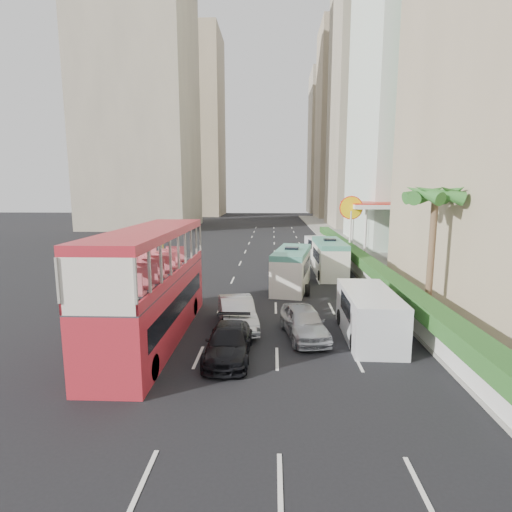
# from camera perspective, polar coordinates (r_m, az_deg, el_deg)

# --- Properties ---
(ground_plane) EXTENTS (200.00, 200.00, 0.00)m
(ground_plane) POSITION_cam_1_polar(r_m,az_deg,el_deg) (18.50, 4.22, -11.93)
(ground_plane) COLOR black
(ground_plane) RESTS_ON ground
(double_decker_bus) EXTENTS (2.50, 11.00, 5.06)m
(double_decker_bus) POSITION_cam_1_polar(r_m,az_deg,el_deg) (18.52, -14.62, -3.98)
(double_decker_bus) COLOR red
(double_decker_bus) RESTS_ON ground
(car_silver_lane_a) EXTENTS (2.48, 4.76, 1.49)m
(car_silver_lane_a) POSITION_cam_1_polar(r_m,az_deg,el_deg) (20.07, -2.73, -10.17)
(car_silver_lane_a) COLOR #AFB1B6
(car_silver_lane_a) RESTS_ON ground
(car_silver_lane_b) EXTENTS (2.41, 4.47, 1.45)m
(car_silver_lane_b) POSITION_cam_1_polar(r_m,az_deg,el_deg) (18.98, 6.85, -11.41)
(car_silver_lane_b) COLOR #AFB1B6
(car_silver_lane_b) RESTS_ON ground
(car_black) EXTENTS (1.80, 4.39, 1.27)m
(car_black) POSITION_cam_1_polar(r_m,az_deg,el_deg) (16.83, -3.85, -14.17)
(car_black) COLOR black
(car_black) RESTS_ON ground
(van_asset) EXTENTS (2.91, 4.96, 1.29)m
(van_asset) POSITION_cam_1_polar(r_m,az_deg,el_deg) (33.46, 4.70, -2.19)
(van_asset) COLOR silver
(van_asset) RESTS_ON ground
(minibus_near) EXTENTS (3.09, 6.39, 2.72)m
(minibus_near) POSITION_cam_1_polar(r_m,az_deg,el_deg) (27.54, 5.12, -1.85)
(minibus_near) COLOR silver
(minibus_near) RESTS_ON ground
(minibus_far) EXTENTS (2.16, 6.27, 2.77)m
(minibus_far) POSITION_cam_1_polar(r_m,az_deg,el_deg) (32.17, 10.41, -0.28)
(minibus_far) COLOR silver
(minibus_far) RESTS_ON ground
(panel_van_near) EXTENTS (2.25, 5.45, 2.17)m
(panel_van_near) POSITION_cam_1_polar(r_m,az_deg,el_deg) (19.17, 15.83, -8.07)
(panel_van_near) COLOR silver
(panel_van_near) RESTS_ON ground
(panel_van_far) EXTENTS (3.09, 5.52, 2.08)m
(panel_van_far) POSITION_cam_1_polar(r_m,az_deg,el_deg) (39.26, 9.42, 0.99)
(panel_van_far) COLOR silver
(panel_van_far) RESTS_ON ground
(sidewalk) EXTENTS (6.00, 120.00, 0.18)m
(sidewalk) POSITION_cam_1_polar(r_m,az_deg,el_deg) (43.80, 15.04, 0.40)
(sidewalk) COLOR #99968C
(sidewalk) RESTS_ON ground
(kerb_wall) EXTENTS (0.30, 44.00, 1.00)m
(kerb_wall) POSITION_cam_1_polar(r_m,az_deg,el_deg) (32.52, 14.45, -1.58)
(kerb_wall) COLOR silver
(kerb_wall) RESTS_ON sidewalk
(hedge) EXTENTS (1.10, 44.00, 0.70)m
(hedge) POSITION_cam_1_polar(r_m,az_deg,el_deg) (32.37, 14.51, -0.10)
(hedge) COLOR #2D6626
(hedge) RESTS_ON kerb_wall
(palm_tree) EXTENTS (0.36, 0.36, 6.40)m
(palm_tree) POSITION_cam_1_polar(r_m,az_deg,el_deg) (23.07, 23.75, 0.28)
(palm_tree) COLOR brown
(palm_tree) RESTS_ON sidewalk
(shell_station) EXTENTS (6.50, 8.00, 5.50)m
(shell_station) POSITION_cam_1_polar(r_m,az_deg,el_deg) (41.78, 17.13, 3.56)
(shell_station) COLOR silver
(shell_station) RESTS_ON ground
(tower_mid) EXTENTS (16.00, 16.00, 50.00)m
(tower_mid) POSITION_cam_1_polar(r_m,az_deg,el_deg) (79.61, 17.17, 22.32)
(tower_mid) COLOR tan
(tower_mid) RESTS_ON ground
(tower_far_a) EXTENTS (14.00, 14.00, 44.00)m
(tower_far_a) POSITION_cam_1_polar(r_m,az_deg,el_deg) (101.92, 12.95, 17.84)
(tower_far_a) COLOR tan
(tower_far_a) RESTS_ON ground
(tower_far_b) EXTENTS (14.00, 14.00, 40.00)m
(tower_far_b) POSITION_cam_1_polar(r_m,az_deg,el_deg) (123.20, 11.00, 15.47)
(tower_far_b) COLOR tan
(tower_far_b) RESTS_ON ground
(tower_left_a) EXTENTS (18.00, 18.00, 52.00)m
(tower_left_a) POSITION_cam_1_polar(r_m,az_deg,el_deg) (78.31, -16.44, 23.33)
(tower_left_a) COLOR tan
(tower_left_a) RESTS_ON ground
(tower_left_b) EXTENTS (16.00, 16.00, 46.00)m
(tower_left_b) POSITION_cam_1_polar(r_m,az_deg,el_deg) (110.53, -9.23, 17.80)
(tower_left_b) COLOR tan
(tower_left_b) RESTS_ON ground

